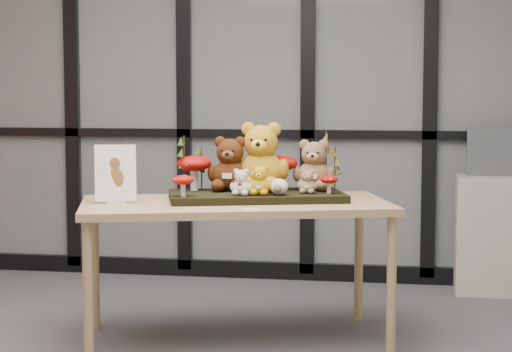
% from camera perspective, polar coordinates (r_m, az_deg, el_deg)
% --- Properties ---
extents(room_shell, '(5.00, 5.00, 5.00)m').
position_cam_1_polar(room_shell, '(4.24, -6.77, 9.48)').
color(room_shell, beige).
rests_on(room_shell, floor).
extents(glass_partition, '(4.90, 0.06, 2.78)m').
position_cam_1_polar(glass_partition, '(6.64, -0.67, 5.79)').
color(glass_partition, '#2D383F').
rests_on(glass_partition, floor).
extents(display_table, '(1.81, 1.26, 0.77)m').
position_cam_1_polar(display_table, '(4.99, -1.28, -2.33)').
color(display_table, '#A38158').
rests_on(display_table, floor).
extents(diorama_tray, '(1.04, 0.72, 0.04)m').
position_cam_1_polar(diorama_tray, '(5.05, 0.03, -1.25)').
color(diorama_tray, black).
rests_on(diorama_tray, display_table).
extents(bear_pooh_yellow, '(0.39, 0.37, 0.42)m').
position_cam_1_polar(bear_pooh_yellow, '(5.13, 0.31, 1.42)').
color(bear_pooh_yellow, '#BE8718').
rests_on(bear_pooh_yellow, diorama_tray).
extents(bear_brown_medium, '(0.31, 0.29, 0.33)m').
position_cam_1_polar(bear_brown_medium, '(5.12, -1.60, 0.94)').
color(bear_brown_medium, '#411D0A').
rests_on(bear_brown_medium, diorama_tray).
extents(bear_tan_back, '(0.29, 0.27, 0.31)m').
position_cam_1_polar(bear_tan_back, '(5.17, 3.58, 0.85)').
color(bear_tan_back, brown).
rests_on(bear_tan_back, diorama_tray).
extents(bear_small_yellow, '(0.16, 0.15, 0.18)m').
position_cam_1_polar(bear_small_yellow, '(4.92, 0.26, -0.16)').
color(bear_small_yellow, '#C7940D').
rests_on(bear_small_yellow, diorama_tray).
extents(bear_white_bow, '(0.15, 0.14, 0.16)m').
position_cam_1_polar(bear_white_bow, '(4.91, -0.92, -0.29)').
color(bear_white_bow, silver).
rests_on(bear_white_bow, diorama_tray).
extents(bear_beige_small, '(0.13, 0.13, 0.14)m').
position_cam_1_polar(bear_beige_small, '(5.01, 3.19, -0.25)').
color(bear_beige_small, '#957956').
rests_on(bear_beige_small, diorama_tray).
extents(plush_cream_hedgehog, '(0.09, 0.09, 0.10)m').
position_cam_1_polar(plush_cream_hedgehog, '(4.92, 1.43, -0.62)').
color(plush_cream_hedgehog, silver).
rests_on(plush_cream_hedgehog, diorama_tray).
extents(mushroom_back_left, '(0.19, 0.19, 0.21)m').
position_cam_1_polar(mushroom_back_left, '(5.15, -3.84, 0.30)').
color(mushroom_back_left, '#920804').
rests_on(mushroom_back_left, diorama_tray).
extents(mushroom_back_right, '(0.19, 0.19, 0.21)m').
position_cam_1_polar(mushroom_back_right, '(5.20, 1.55, 0.33)').
color(mushroom_back_right, '#920804').
rests_on(mushroom_back_right, diorama_tray).
extents(mushroom_front_left, '(0.11, 0.11, 0.13)m').
position_cam_1_polar(mushroom_front_left, '(4.86, -4.51, -0.54)').
color(mushroom_front_left, '#920804').
rests_on(mushroom_front_left, diorama_tray).
extents(mushroom_front_right, '(0.10, 0.10, 0.11)m').
position_cam_1_polar(mushroom_front_right, '(5.00, 4.52, -0.46)').
color(mushroom_front_right, '#920804').
rests_on(mushroom_front_right, diorama_tray).
extents(sprig_green_far_left, '(0.05, 0.05, 0.30)m').
position_cam_1_polar(sprig_green_far_left, '(5.12, -4.45, 0.77)').
color(sprig_green_far_left, '#19360C').
rests_on(sprig_green_far_left, diorama_tray).
extents(sprig_green_mid_left, '(0.05, 0.05, 0.24)m').
position_cam_1_polar(sprig_green_mid_left, '(5.18, -3.37, 0.48)').
color(sprig_green_mid_left, '#19360C').
rests_on(sprig_green_mid_left, diorama_tray).
extents(sprig_dry_far_right, '(0.05, 0.05, 0.33)m').
position_cam_1_polar(sprig_dry_far_right, '(5.20, 4.33, 0.97)').
color(sprig_dry_far_right, brown).
rests_on(sprig_dry_far_right, diorama_tray).
extents(sprig_dry_mid_right, '(0.05, 0.05, 0.25)m').
position_cam_1_polar(sprig_dry_mid_right, '(5.09, 4.87, 0.40)').
color(sprig_dry_mid_right, brown).
rests_on(sprig_dry_mid_right, diorama_tray).
extents(sprig_green_centre, '(0.05, 0.05, 0.19)m').
position_cam_1_polar(sprig_green_centre, '(5.21, -1.24, 0.25)').
color(sprig_green_centre, '#19360C').
rests_on(sprig_green_centre, diorama_tray).
extents(sign_holder, '(0.22, 0.11, 0.31)m').
position_cam_1_polar(sign_holder, '(4.96, -8.65, 0.01)').
color(sign_holder, silver).
rests_on(sign_holder, display_table).
extents(label_card, '(0.09, 0.03, 0.00)m').
position_cam_1_polar(label_card, '(4.66, -0.25, -2.05)').
color(label_card, white).
rests_on(label_card, display_table).
extents(cabinet, '(0.59, 0.35, 0.79)m').
position_cam_1_polar(cabinet, '(6.42, 14.83, -3.53)').
color(cabinet, '#A79F95').
rests_on(cabinet, floor).
extents(monitor, '(0.47, 0.05, 0.33)m').
position_cam_1_polar(monitor, '(6.38, 14.94, 1.48)').
color(monitor, '#4E5256').
rests_on(monitor, cabinet).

